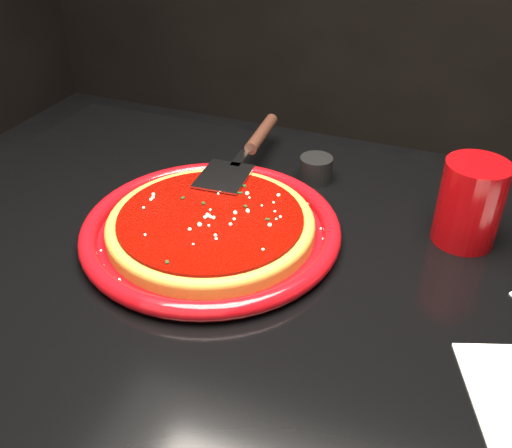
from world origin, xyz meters
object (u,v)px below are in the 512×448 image
at_px(pizza_server, 246,151).
at_px(cup, 470,203).
at_px(plate, 211,229).
at_px(table, 277,434).
at_px(ramekin, 316,169).

bearing_deg(pizza_server, cup, -13.38).
bearing_deg(pizza_server, plate, -86.99).
height_order(table, cup, cup).
distance_m(cup, ramekin, 0.27).
bearing_deg(cup, table, -143.72).
bearing_deg(plate, table, -13.40).
distance_m(plate, cup, 0.38).
height_order(cup, ramekin, cup).
xyz_separation_m(plate, pizza_server, (-0.03, 0.19, 0.03)).
bearing_deg(ramekin, plate, -112.64).
bearing_deg(ramekin, cup, -19.24).
bearing_deg(plate, cup, 21.19).
distance_m(table, ramekin, 0.47).
distance_m(plate, ramekin, 0.24).
bearing_deg(table, pizza_server, 123.79).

